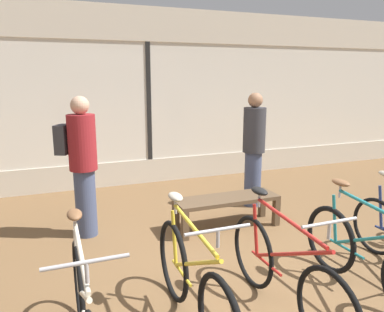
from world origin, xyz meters
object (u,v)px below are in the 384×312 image
at_px(bicycle_center, 284,273).
at_px(customer_near_rack, 82,162).
at_px(bicycle_center_left, 192,284).
at_px(bicycle_center_right, 367,257).
at_px(display_bench, 227,203).
at_px(customer_by_window, 254,147).

bearing_deg(bicycle_center, customer_near_rack, 120.96).
xyz_separation_m(bicycle_center_left, customer_near_rack, (-0.60, 2.21, 0.56)).
height_order(bicycle_center, customer_near_rack, customer_near_rack).
height_order(bicycle_center_left, bicycle_center_right, bicycle_center_left).
bearing_deg(display_bench, bicycle_center_left, -123.73).
xyz_separation_m(bicycle_center_left, display_bench, (1.18, 1.77, -0.05)).
bearing_deg(customer_near_rack, bicycle_center, -59.04).
xyz_separation_m(customer_near_rack, customer_by_window, (2.56, 0.22, -0.03)).
relative_size(display_bench, customer_by_window, 0.80).
relative_size(customer_near_rack, customer_by_window, 1.01).
bearing_deg(customer_by_window, customer_near_rack, -175.03).
distance_m(bicycle_center_right, display_bench, 1.96).
bearing_deg(bicycle_center_right, customer_by_window, 83.47).
relative_size(bicycle_center_left, bicycle_center, 0.99).
bearing_deg(bicycle_center, customer_by_window, 65.02).
height_order(bicycle_center_left, display_bench, bicycle_center_left).
bearing_deg(display_bench, customer_by_window, 40.34).
xyz_separation_m(bicycle_center_right, display_bench, (-0.48, 1.90, -0.04)).
xyz_separation_m(bicycle_center_left, bicycle_center_right, (1.66, -0.13, -0.02)).
xyz_separation_m(display_bench, customer_by_window, (0.77, 0.66, 0.58)).
distance_m(customer_near_rack, customer_by_window, 2.57).
xyz_separation_m(display_bench, customer_near_rack, (-1.79, 0.43, 0.61)).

